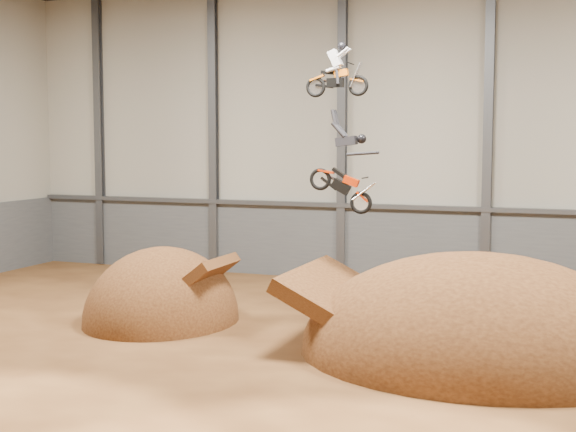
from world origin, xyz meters
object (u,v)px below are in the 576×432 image
(takeoff_ramp, at_px, (162,321))
(fmx_rider_a, at_px, (337,67))
(landing_ramp, at_px, (476,355))
(fmx_rider_b, at_px, (336,161))

(takeoff_ramp, xyz_separation_m, fmx_rider_a, (6.50, 0.44, 9.02))
(landing_ramp, xyz_separation_m, fmx_rider_a, (-4.87, 1.06, 9.02))
(takeoff_ramp, relative_size, fmx_rider_a, 2.96)
(takeoff_ramp, relative_size, landing_ramp, 0.57)
(fmx_rider_a, distance_m, fmx_rider_b, 3.11)
(fmx_rider_a, bearing_deg, takeoff_ramp, -177.16)
(landing_ramp, relative_size, fmx_rider_b, 3.50)
(takeoff_ramp, xyz_separation_m, landing_ramp, (11.38, -0.62, 0.00))
(fmx_rider_a, bearing_deg, landing_ramp, -13.23)
(landing_ramp, distance_m, fmx_rider_a, 10.30)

